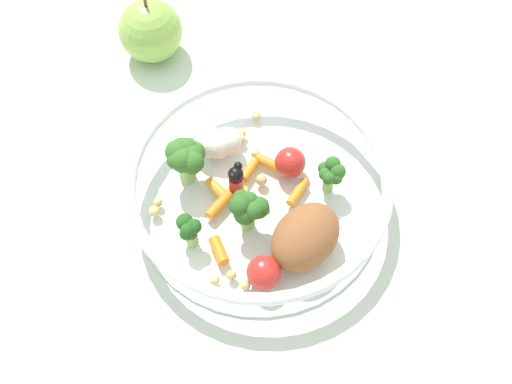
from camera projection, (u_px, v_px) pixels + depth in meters
ground_plane at (259, 203)px, 0.70m from camera, size 2.40×2.40×0.00m
food_container at (255, 193)px, 0.67m from camera, size 0.26×0.26×0.06m
loose_apple at (150, 30)px, 0.78m from camera, size 0.07×0.07×0.08m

